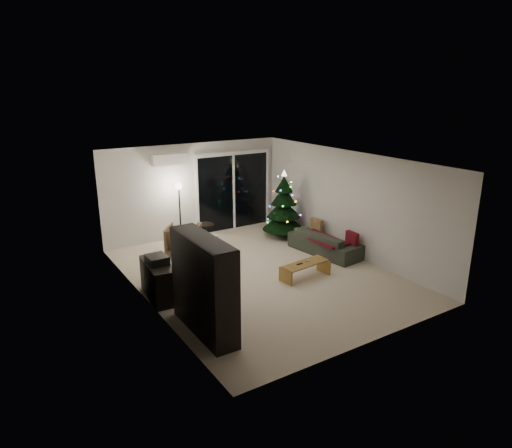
# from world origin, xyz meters

# --- Properties ---
(room) EXTENTS (6.50, 7.51, 2.60)m
(room) POSITION_xyz_m (0.46, 1.49, 1.02)
(room) COLOR beige
(room) RESTS_ON ground
(bookshelf) EXTENTS (0.78, 1.70, 1.64)m
(bookshelf) POSITION_xyz_m (-2.25, -1.51, 0.82)
(bookshelf) COLOR black
(bookshelf) RESTS_ON floor
(media_cabinet) EXTENTS (0.53, 1.17, 0.71)m
(media_cabinet) POSITION_xyz_m (-2.25, 0.09, 0.36)
(media_cabinet) COLOR black
(media_cabinet) RESTS_ON floor
(stereo) EXTENTS (0.36, 0.43, 0.15)m
(stereo) POSITION_xyz_m (-2.25, 0.09, 0.79)
(stereo) COLOR black
(stereo) RESTS_ON media_cabinet
(armchair) EXTENTS (1.09, 1.09, 0.72)m
(armchair) POSITION_xyz_m (-0.86, 2.06, 0.36)
(armchair) COLOR brown
(armchair) RESTS_ON floor
(ottoman) EXTENTS (0.59, 0.59, 0.41)m
(ottoman) POSITION_xyz_m (-0.35, 1.90, 0.20)
(ottoman) COLOR silver
(ottoman) RESTS_ON floor
(cardboard_box_a) EXTENTS (0.48, 0.43, 0.28)m
(cardboard_box_a) POSITION_xyz_m (-1.79, 0.36, 0.14)
(cardboard_box_a) COLOR silver
(cardboard_box_a) RESTS_ON floor
(cardboard_box_b) EXTENTS (0.53, 0.46, 0.31)m
(cardboard_box_b) POSITION_xyz_m (-0.30, 1.44, 0.15)
(cardboard_box_b) COLOR silver
(cardboard_box_b) RESTS_ON floor
(side_table) EXTENTS (0.55, 0.55, 0.55)m
(side_table) POSITION_xyz_m (-0.13, 2.36, 0.28)
(side_table) COLOR black
(side_table) RESTS_ON floor
(floor_lamp) EXTENTS (0.25, 0.25, 1.53)m
(floor_lamp) POSITION_xyz_m (-0.61, 2.81, 0.77)
(floor_lamp) COLOR black
(floor_lamp) RESTS_ON floor
(sofa) EXTENTS (0.95, 1.95, 0.55)m
(sofa) POSITION_xyz_m (2.05, 0.24, 0.27)
(sofa) COLOR #373E32
(sofa) RESTS_ON floor
(sofa_throw) EXTENTS (0.59, 1.36, 0.05)m
(sofa_throw) POSITION_xyz_m (1.95, 0.24, 0.40)
(sofa_throw) COLOR maroon
(sofa_throw) RESTS_ON sofa
(cushion_a) EXTENTS (0.14, 0.37, 0.36)m
(cushion_a) POSITION_xyz_m (2.30, 0.89, 0.50)
(cushion_a) COLOR brown
(cushion_a) RESTS_ON sofa
(cushion_b) EXTENTS (0.13, 0.37, 0.36)m
(cushion_b) POSITION_xyz_m (2.30, -0.41, 0.50)
(cushion_b) COLOR maroon
(cushion_b) RESTS_ON sofa
(coffee_table) EXTENTS (1.12, 0.50, 0.34)m
(coffee_table) POSITION_xyz_m (0.72, -0.68, 0.17)
(coffee_table) COLOR #A57F35
(coffee_table) RESTS_ON floor
(remote_a) EXTENTS (0.14, 0.04, 0.02)m
(remote_a) POSITION_xyz_m (0.57, -0.68, 0.35)
(remote_a) COLOR black
(remote_a) RESTS_ON coffee_table
(remote_b) EXTENTS (0.13, 0.08, 0.02)m
(remote_b) POSITION_xyz_m (0.82, -0.63, 0.35)
(remote_b) COLOR slate
(remote_b) RESTS_ON coffee_table
(christmas_tree) EXTENTS (1.45, 1.45, 1.82)m
(christmas_tree) POSITION_xyz_m (1.95, 1.84, 0.91)
(christmas_tree) COLOR black
(christmas_tree) RESTS_ON floor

